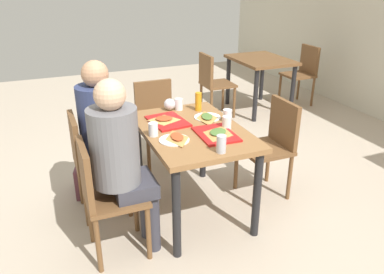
# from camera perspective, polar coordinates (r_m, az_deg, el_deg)

# --- Properties ---
(ground_plane) EXTENTS (10.00, 10.00, 0.02)m
(ground_plane) POSITION_cam_1_polar(r_m,az_deg,el_deg) (3.33, 0.00, -10.76)
(ground_plane) COLOR #B7A893
(main_table) EXTENTS (1.10, 0.75, 0.74)m
(main_table) POSITION_cam_1_polar(r_m,az_deg,el_deg) (3.01, 0.00, -0.57)
(main_table) COLOR olive
(main_table) RESTS_ON ground_plane
(chair_near_left) EXTENTS (0.40, 0.40, 0.86)m
(chair_near_left) POSITION_cam_1_polar(r_m,az_deg,el_deg) (3.14, -14.87, -2.97)
(chair_near_left) COLOR brown
(chair_near_left) RESTS_ON ground_plane
(chair_near_right) EXTENTS (0.40, 0.40, 0.86)m
(chair_near_right) POSITION_cam_1_polar(r_m,az_deg,el_deg) (2.66, -13.08, -7.93)
(chair_near_right) COLOR brown
(chair_near_right) RESTS_ON ground_plane
(chair_far_side) EXTENTS (0.40, 0.40, 0.86)m
(chair_far_side) POSITION_cam_1_polar(r_m,az_deg,el_deg) (3.40, 11.90, -0.59)
(chair_far_side) COLOR brown
(chair_far_side) RESTS_ON ground_plane
(chair_left_end) EXTENTS (0.40, 0.40, 0.86)m
(chair_left_end) POSITION_cam_1_polar(r_m,az_deg,el_deg) (3.88, -5.25, 2.90)
(chair_left_end) COLOR brown
(chair_left_end) RESTS_ON ground_plane
(person_in_red) EXTENTS (0.32, 0.42, 1.27)m
(person_in_red) POSITION_cam_1_polar(r_m,az_deg,el_deg) (3.06, -12.76, 1.57)
(person_in_red) COLOR #383842
(person_in_red) RESTS_ON ground_plane
(person_in_brown_jacket) EXTENTS (0.32, 0.42, 1.27)m
(person_in_brown_jacket) POSITION_cam_1_polar(r_m,az_deg,el_deg) (2.56, -10.51, -2.68)
(person_in_brown_jacket) COLOR #383842
(person_in_brown_jacket) RESTS_ON ground_plane
(tray_red_near) EXTENTS (0.38, 0.29, 0.02)m
(tray_red_near) POSITION_cam_1_polar(r_m,az_deg,el_deg) (3.09, -3.60, 2.35)
(tray_red_near) COLOR red
(tray_red_near) RESTS_ON main_table
(tray_red_far) EXTENTS (0.37, 0.27, 0.02)m
(tray_red_far) POSITION_cam_1_polar(r_m,az_deg,el_deg) (2.85, 3.56, 0.42)
(tray_red_far) COLOR red
(tray_red_far) RESTS_ON main_table
(paper_plate_center) EXTENTS (0.22, 0.22, 0.01)m
(paper_plate_center) POSITION_cam_1_polar(r_m,az_deg,el_deg) (3.18, 2.30, 2.95)
(paper_plate_center) COLOR white
(paper_plate_center) RESTS_ON main_table
(paper_plate_near_edge) EXTENTS (0.22, 0.22, 0.01)m
(paper_plate_near_edge) POSITION_cam_1_polar(r_m,az_deg,el_deg) (2.76, -2.65, -0.43)
(paper_plate_near_edge) COLOR white
(paper_plate_near_edge) RESTS_ON main_table
(pizza_slice_a) EXTENTS (0.23, 0.24, 0.02)m
(pizza_slice_a) POSITION_cam_1_polar(r_m,az_deg,el_deg) (3.09, -4.15, 2.69)
(pizza_slice_a) COLOR tan
(pizza_slice_a) RESTS_ON tray_red_near
(pizza_slice_b) EXTENTS (0.28, 0.27, 0.02)m
(pizza_slice_b) POSITION_cam_1_polar(r_m,az_deg,el_deg) (2.83, 3.88, 0.66)
(pizza_slice_b) COLOR #C68C47
(pizza_slice_b) RESTS_ON tray_red_far
(pizza_slice_c) EXTENTS (0.26, 0.19, 0.02)m
(pizza_slice_c) POSITION_cam_1_polar(r_m,az_deg,el_deg) (3.15, 2.23, 2.98)
(pizza_slice_c) COLOR #C68C47
(pizza_slice_c) RESTS_ON paper_plate_center
(pizza_slice_d) EXTENTS (0.24, 0.15, 0.02)m
(pizza_slice_d) POSITION_cam_1_polar(r_m,az_deg,el_deg) (2.77, -2.22, -0.04)
(pizza_slice_d) COLOR #C68C47
(pizza_slice_d) RESTS_ON paper_plate_near_edge
(plastic_cup_a) EXTENTS (0.07, 0.07, 0.10)m
(plastic_cup_a) POSITION_cam_1_polar(r_m,az_deg,el_deg) (3.10, 5.26, 3.19)
(plastic_cup_a) COLOR white
(plastic_cup_a) RESTS_ON main_table
(plastic_cup_b) EXTENTS (0.07, 0.07, 0.10)m
(plastic_cup_b) POSITION_cam_1_polar(r_m,az_deg,el_deg) (2.83, -5.76, 1.12)
(plastic_cup_b) COLOR white
(plastic_cup_b) RESTS_ON main_table
(plastic_cup_c) EXTENTS (0.07, 0.07, 0.10)m
(plastic_cup_c) POSITION_cam_1_polar(r_m,az_deg,el_deg) (3.36, -1.97, 4.88)
(plastic_cup_c) COLOR white
(plastic_cup_c) RESTS_ON main_table
(plastic_cup_d) EXTENTS (0.07, 0.07, 0.10)m
(plastic_cup_d) POSITION_cam_1_polar(r_m,az_deg,el_deg) (2.95, 5.18, 2.13)
(plastic_cup_d) COLOR white
(plastic_cup_d) RESTS_ON main_table
(soda_can) EXTENTS (0.07, 0.07, 0.12)m
(soda_can) POSITION_cam_1_polar(r_m,az_deg,el_deg) (2.56, 4.36, -1.04)
(soda_can) COLOR #B7BCC6
(soda_can) RESTS_ON main_table
(condiment_bottle) EXTENTS (0.06, 0.06, 0.16)m
(condiment_bottle) POSITION_cam_1_polar(r_m,az_deg,el_deg) (3.33, 0.95, 5.27)
(condiment_bottle) COLOR orange
(condiment_bottle) RESTS_ON main_table
(foil_bundle) EXTENTS (0.10, 0.10, 0.10)m
(foil_bundle) POSITION_cam_1_polar(r_m,az_deg,el_deg) (3.36, -3.34, 4.86)
(foil_bundle) COLOR silver
(foil_bundle) RESTS_ON main_table
(handbag) EXTENTS (0.35, 0.24, 0.28)m
(handbag) POSITION_cam_1_polar(r_m,az_deg,el_deg) (3.62, -15.36, -5.87)
(handbag) COLOR #592D38
(handbag) RESTS_ON ground_plane
(background_table) EXTENTS (0.90, 0.70, 0.74)m
(background_table) POSITION_cam_1_polar(r_m,az_deg,el_deg) (5.51, 10.09, 10.12)
(background_table) COLOR brown
(background_table) RESTS_ON ground_plane
(background_chair_near) EXTENTS (0.40, 0.40, 0.86)m
(background_chair_near) POSITION_cam_1_polar(r_m,az_deg,el_deg) (5.20, 3.03, 8.35)
(background_chair_near) COLOR brown
(background_chair_near) RESTS_ON ground_plane
(background_chair_far) EXTENTS (0.40, 0.40, 0.86)m
(background_chair_far) POSITION_cam_1_polar(r_m,az_deg,el_deg) (5.96, 16.11, 9.45)
(background_chair_far) COLOR brown
(background_chair_far) RESTS_ON ground_plane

